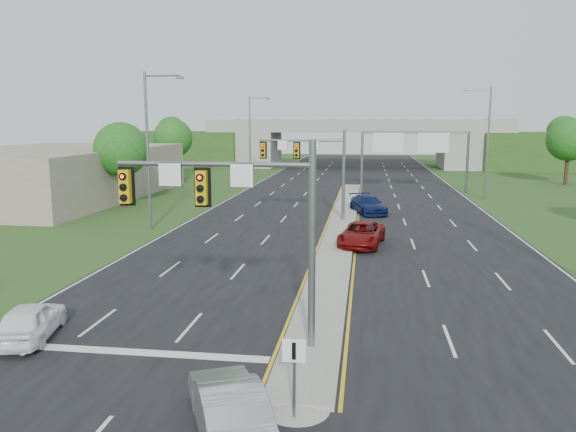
% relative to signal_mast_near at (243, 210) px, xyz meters
% --- Properties ---
extents(ground, '(240.00, 240.00, 0.00)m').
position_rel_signal_mast_near_xyz_m(ground, '(2.26, 0.07, -4.73)').
color(ground, '#294A1A').
rests_on(ground, ground).
extents(road, '(24.00, 160.00, 0.02)m').
position_rel_signal_mast_near_xyz_m(road, '(2.26, 35.07, -4.72)').
color(road, black).
rests_on(road, ground).
extents(median, '(2.00, 54.00, 0.16)m').
position_rel_signal_mast_near_xyz_m(median, '(2.26, 23.07, -4.63)').
color(median, gray).
rests_on(median, road).
extents(median_nose, '(2.00, 2.00, 0.16)m').
position_rel_signal_mast_near_xyz_m(median_nose, '(2.26, -3.93, -4.63)').
color(median_nose, gray).
rests_on(median_nose, road).
extents(lane_markings, '(23.72, 160.00, 0.01)m').
position_rel_signal_mast_near_xyz_m(lane_markings, '(1.66, 28.99, -4.70)').
color(lane_markings, gold).
rests_on(lane_markings, road).
extents(signal_mast_near, '(6.62, 0.60, 7.00)m').
position_rel_signal_mast_near_xyz_m(signal_mast_near, '(0.00, 0.00, 0.00)').
color(signal_mast_near, slate).
rests_on(signal_mast_near, ground).
extents(signal_mast_far, '(6.62, 0.60, 7.00)m').
position_rel_signal_mast_near_xyz_m(signal_mast_far, '(0.00, 25.00, 0.00)').
color(signal_mast_far, slate).
rests_on(signal_mast_far, ground).
extents(keep_right_sign, '(0.60, 0.13, 2.20)m').
position_rel_signal_mast_near_xyz_m(keep_right_sign, '(2.26, -4.45, -3.21)').
color(keep_right_sign, slate).
rests_on(keep_right_sign, ground).
extents(sign_gantry, '(11.58, 0.44, 6.67)m').
position_rel_signal_mast_near_xyz_m(sign_gantry, '(8.95, 44.99, 0.51)').
color(sign_gantry, slate).
rests_on(sign_gantry, ground).
extents(overpass, '(80.00, 14.00, 8.10)m').
position_rel_signal_mast_near_xyz_m(overpass, '(2.26, 80.07, -1.17)').
color(overpass, gray).
rests_on(overpass, ground).
extents(lightpole_l_mid, '(2.85, 0.25, 11.00)m').
position_rel_signal_mast_near_xyz_m(lightpole_l_mid, '(-11.03, 20.07, 1.38)').
color(lightpole_l_mid, slate).
rests_on(lightpole_l_mid, ground).
extents(lightpole_l_far, '(2.85, 0.25, 11.00)m').
position_rel_signal_mast_near_xyz_m(lightpole_l_far, '(-11.03, 55.07, 1.38)').
color(lightpole_l_far, slate).
rests_on(lightpole_l_far, ground).
extents(lightpole_r_far, '(2.85, 0.25, 11.00)m').
position_rel_signal_mast_near_xyz_m(lightpole_r_far, '(15.56, 40.07, 1.38)').
color(lightpole_r_far, slate).
rests_on(lightpole_r_far, ground).
extents(tree_l_near, '(4.80, 4.80, 7.60)m').
position_rel_signal_mast_near_xyz_m(tree_l_near, '(-17.74, 30.07, 0.45)').
color(tree_l_near, '#382316').
rests_on(tree_l_near, ground).
extents(tree_l_mid, '(5.20, 5.20, 8.12)m').
position_rel_signal_mast_near_xyz_m(tree_l_mid, '(-21.74, 55.07, 0.78)').
color(tree_l_mid, '#382316').
rests_on(tree_l_mid, ground).
extents(tree_r_mid, '(5.20, 5.20, 8.12)m').
position_rel_signal_mast_near_xyz_m(tree_r_mid, '(28.26, 55.07, 0.78)').
color(tree_r_mid, '#382316').
rests_on(tree_r_mid, ground).
extents(tree_back_a, '(6.00, 6.00, 8.85)m').
position_rel_signal_mast_near_xyz_m(tree_back_a, '(-35.74, 94.07, 1.11)').
color(tree_back_a, '#382316').
rests_on(tree_back_a, ground).
extents(tree_back_b, '(5.60, 5.60, 8.32)m').
position_rel_signal_mast_near_xyz_m(tree_back_b, '(-21.74, 94.07, 0.78)').
color(tree_back_b, '#382316').
rests_on(tree_back_b, ground).
extents(tree_back_c, '(5.60, 5.60, 8.32)m').
position_rel_signal_mast_near_xyz_m(tree_back_c, '(26.26, 94.07, 0.78)').
color(tree_back_c, '#382316').
rests_on(tree_back_c, ground).
extents(tree_back_d, '(6.00, 6.00, 8.85)m').
position_rel_signal_mast_near_xyz_m(tree_back_d, '(40.26, 94.07, 1.11)').
color(tree_back_d, '#382316').
rests_on(tree_back_d, ground).
extents(commercial_building, '(18.00, 30.00, 5.00)m').
position_rel_signal_mast_near_xyz_m(commercial_building, '(-27.74, 35.07, -2.23)').
color(commercial_building, gray).
rests_on(commercial_building, ground).
extents(car_white, '(2.42, 4.17, 1.33)m').
position_rel_signal_mast_near_xyz_m(car_white, '(-7.60, -0.29, -4.04)').
color(car_white, white).
rests_on(car_white, road).
extents(car_silver, '(3.15, 4.56, 1.42)m').
position_rel_signal_mast_near_xyz_m(car_silver, '(0.76, -5.29, -3.99)').
color(car_silver, '#A5A8AD').
rests_on(car_silver, road).
extents(car_far_a, '(3.13, 5.48, 1.44)m').
position_rel_signal_mast_near_xyz_m(car_far_a, '(3.76, 16.61, -3.98)').
color(car_far_a, maroon).
rests_on(car_far_a, road).
extents(car_far_b, '(3.60, 5.53, 1.49)m').
position_rel_signal_mast_near_xyz_m(car_far_b, '(4.18, 29.35, -3.96)').
color(car_far_b, '#0B1546').
rests_on(car_far_b, road).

